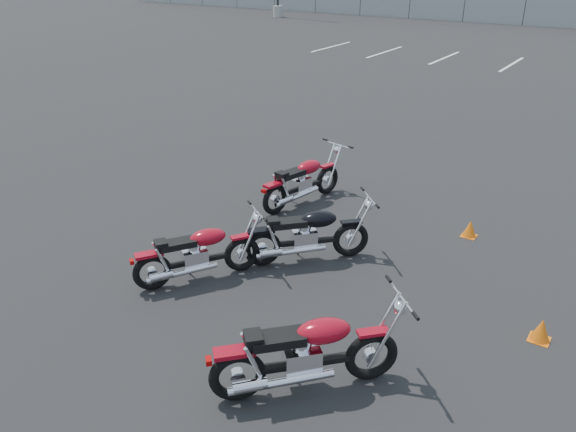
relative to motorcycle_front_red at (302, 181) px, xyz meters
The scene contains 8 objects.
ground 2.51m from the motorcycle_front_red, 74.68° to the right, with size 120.00×120.00×0.00m, color black.
motorcycle_front_red is the anchor object (origin of this frame).
motorcycle_second_black 2.23m from the motorcycle_front_red, 55.92° to the right, with size 1.73×1.76×1.02m.
motorcycle_third_red 3.23m from the motorcycle_front_red, 86.18° to the right, with size 1.41×1.85×0.97m.
motorcycle_rear_red 5.12m from the motorcycle_front_red, 57.34° to the right, with size 1.84×1.89×1.09m.
training_cone_near 3.18m from the motorcycle_front_red, ahead, with size 0.25×0.25×0.29m.
training_cone_far 5.15m from the motorcycle_front_red, 22.06° to the right, with size 0.26×0.26×0.30m.
parking_line_stripes 17.72m from the motorcycle_front_red, 95.99° to the left, with size 15.12×4.00×0.01m.
Camera 1 is at (4.64, -6.08, 4.44)m, focal length 35.00 mm.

